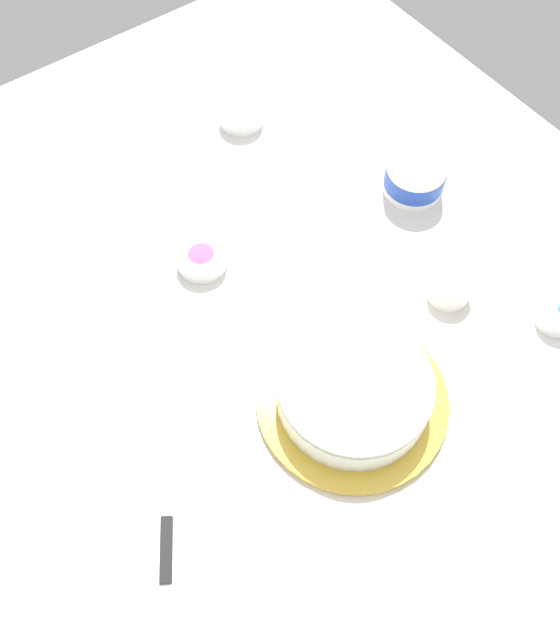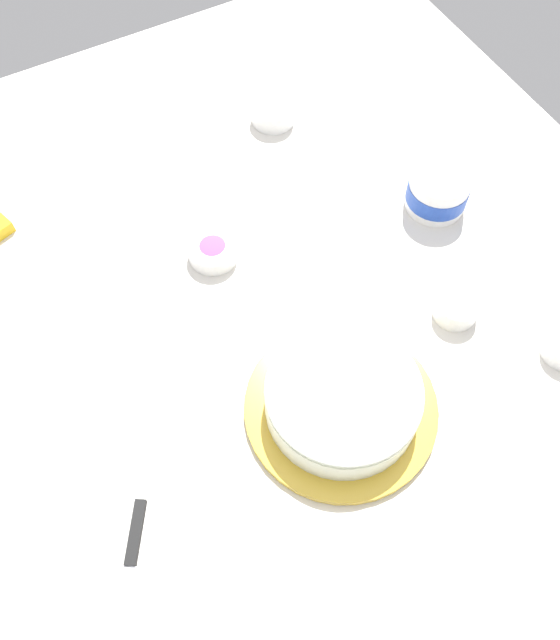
{
  "view_description": "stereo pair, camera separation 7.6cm",
  "coord_description": "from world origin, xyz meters",
  "px_view_note": "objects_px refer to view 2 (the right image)",
  "views": [
    {
      "loc": [
        0.33,
        0.57,
        1.03
      ],
      "look_at": [
        -0.01,
        0.1,
        0.04
      ],
      "focal_mm": 37.96,
      "sensor_mm": 36.0,
      "label": 1
    },
    {
      "loc": [
        0.27,
        0.61,
        1.03
      ],
      "look_at": [
        -0.01,
        0.1,
        0.04
      ],
      "focal_mm": 37.96,
      "sensor_mm": 36.0,
      "label": 2
    }
  ],
  "objects_px": {
    "spreading_knife": "(130,566)",
    "sprinkle_bowl_yellow": "(273,112)",
    "frosted_cake": "(342,399)",
    "sprinkle_bowl_rainbow": "(213,250)",
    "sprinkle_bowl_green": "(457,307)",
    "frosting_tub": "(438,190)"
  },
  "relations": [
    {
      "from": "spreading_knife",
      "to": "sprinkle_bowl_yellow",
      "type": "bearing_deg",
      "value": -131.13
    },
    {
      "from": "frosted_cake",
      "to": "spreading_knife",
      "type": "relative_size",
      "value": 1.51
    },
    {
      "from": "frosted_cake",
      "to": "sprinkle_bowl_rainbow",
      "type": "distance_m",
      "value": 0.38
    },
    {
      "from": "frosted_cake",
      "to": "sprinkle_bowl_green",
      "type": "distance_m",
      "value": 0.28
    },
    {
      "from": "spreading_knife",
      "to": "sprinkle_bowl_rainbow",
      "type": "distance_m",
      "value": 0.56
    },
    {
      "from": "spreading_knife",
      "to": "sprinkle_bowl_rainbow",
      "type": "bearing_deg",
      "value": -128.16
    },
    {
      "from": "frosting_tub",
      "to": "sprinkle_bowl_yellow",
      "type": "xyz_separation_m",
      "value": [
        0.17,
        -0.36,
        -0.02
      ]
    },
    {
      "from": "frosting_tub",
      "to": "sprinkle_bowl_rainbow",
      "type": "relative_size",
      "value": 1.28
    },
    {
      "from": "frosting_tub",
      "to": "spreading_knife",
      "type": "relative_size",
      "value": 0.56
    },
    {
      "from": "sprinkle_bowl_yellow",
      "to": "frosted_cake",
      "type": "bearing_deg",
      "value": 71.09
    },
    {
      "from": "frosted_cake",
      "to": "sprinkle_bowl_rainbow",
      "type": "xyz_separation_m",
      "value": [
        0.05,
        -0.38,
        -0.02
      ]
    },
    {
      "from": "frosted_cake",
      "to": "frosting_tub",
      "type": "bearing_deg",
      "value": -143.71
    },
    {
      "from": "sprinkle_bowl_green",
      "to": "sprinkle_bowl_rainbow",
      "type": "height_order",
      "value": "sprinkle_bowl_green"
    },
    {
      "from": "sprinkle_bowl_rainbow",
      "to": "spreading_knife",
      "type": "bearing_deg",
      "value": 51.84
    },
    {
      "from": "spreading_knife",
      "to": "sprinkle_bowl_rainbow",
      "type": "relative_size",
      "value": 2.26
    },
    {
      "from": "frosted_cake",
      "to": "sprinkle_bowl_rainbow",
      "type": "relative_size",
      "value": 3.41
    },
    {
      "from": "sprinkle_bowl_green",
      "to": "sprinkle_bowl_rainbow",
      "type": "distance_m",
      "value": 0.45
    },
    {
      "from": "sprinkle_bowl_green",
      "to": "sprinkle_bowl_rainbow",
      "type": "relative_size",
      "value": 0.84
    },
    {
      "from": "sprinkle_bowl_rainbow",
      "to": "frosting_tub",
      "type": "bearing_deg",
      "value": 167.74
    },
    {
      "from": "sprinkle_bowl_rainbow",
      "to": "sprinkle_bowl_yellow",
      "type": "relative_size",
      "value": 1.0
    },
    {
      "from": "spreading_knife",
      "to": "sprinkle_bowl_green",
      "type": "bearing_deg",
      "value": -169.37
    },
    {
      "from": "sprinkle_bowl_yellow",
      "to": "frosting_tub",
      "type": "bearing_deg",
      "value": 115.15
    }
  ]
}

